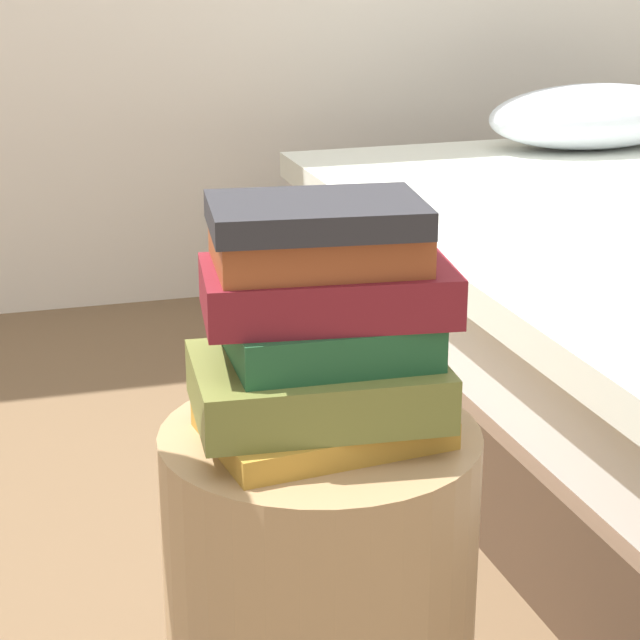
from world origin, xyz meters
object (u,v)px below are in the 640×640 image
Objects in this scene: book_rust at (319,245)px; book_olive at (317,386)px; book_charcoal at (316,215)px; side_table at (320,608)px; book_forest at (331,338)px; book_maroon at (327,290)px; book_ochre at (321,425)px.

book_olive is at bearing -106.79° from book_rust.
book_charcoal is (-0.01, -0.01, 0.04)m from book_rust.
side_table is at bearing -92.55° from book_rust.
book_maroon is at bearing 101.48° from book_forest.
book_ochre is at bearing -37.47° from book_olive.
book_olive is 1.24× the size of book_forest.
book_rust is (-0.01, 0.01, 0.05)m from book_maroon.
book_olive reaches higher than book_ochre.
book_olive is 1.22× the size of book_rust.
book_charcoal is (-0.00, 0.00, 0.20)m from book_olive.
book_rust is at bearing 70.18° from book_charcoal.
book_rust is at bearing 150.14° from book_maroon.
book_charcoal reaches higher than book_rust.
book_charcoal reaches higher than book_forest.
side_table is 2.02× the size of book_charcoal.
book_maroon reaches higher than book_ochre.
side_table is 0.25m from book_ochre.
book_rust is 0.04m from book_charcoal.
book_maroon is 0.09m from book_charcoal.
book_olive reaches higher than side_table.
book_maroon is at bearing 36.39° from book_charcoal.
book_maroon is (0.01, 0.01, 0.11)m from book_olive.
book_rust reaches higher than book_olive.
book_olive is at bearing -135.71° from book_maroon.
book_rust is at bearing 71.86° from book_olive.
book_maroon reaches higher than book_forest.
book_charcoal is (-0.00, 0.01, 0.24)m from book_ochre.
book_rust reaches higher than side_table.
book_rust reaches higher than book_maroon.
book_forest reaches higher than book_olive.
side_table is at bearing -154.81° from book_maroon.
book_olive is 1.20× the size of book_charcoal.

